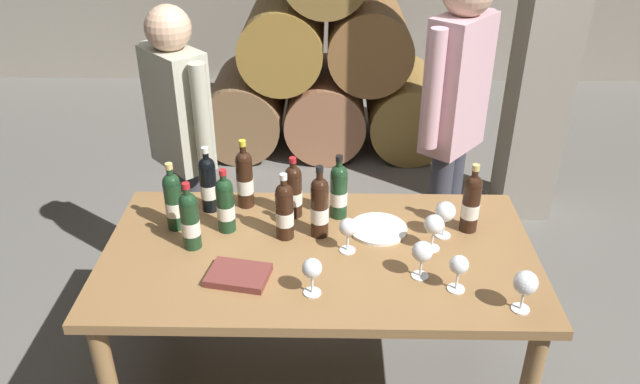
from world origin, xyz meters
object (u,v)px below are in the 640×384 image
wine_bottle_5 (471,202)px  wine_glass_4 (312,270)px  serving_plate (378,229)px  wine_bottle_0 (190,220)px  sommelier_presenting (455,111)px  wine_glass_6 (445,212)px  wine_glass_3 (525,284)px  wine_bottle_4 (208,183)px  wine_bottle_7 (245,178)px  wine_bottle_3 (225,204)px  tasting_notebook (238,275)px  dining_table (319,269)px  wine_bottle_2 (285,210)px  taster_seated_left (181,135)px  wine_bottle_9 (293,190)px  wine_glass_0 (459,266)px  wine_glass_5 (434,225)px  wine_bottle_1 (173,200)px  wine_glass_2 (422,253)px  wine_bottle_8 (320,206)px  wine_glass_1 (348,229)px  wine_bottle_6 (339,190)px

wine_bottle_5 → wine_glass_4: bearing=-146.0°
wine_bottle_5 → serving_plate: (-0.37, -0.01, -0.12)m
wine_bottle_0 → wine_glass_4: bearing=-30.5°
sommelier_presenting → wine_glass_6: bearing=-101.1°
wine_glass_3 → wine_glass_6: (-0.20, 0.45, -0.00)m
wine_bottle_4 → wine_bottle_7: bearing=14.3°
wine_bottle_0 → wine_bottle_3: bearing=46.2°
wine_bottle_0 → wine_bottle_3: 0.17m
wine_bottle_0 → sommelier_presenting: 1.35m
tasting_notebook → wine_glass_4: bearing=-5.7°
dining_table → wine_bottle_2: size_ratio=5.91×
wine_glass_4 → taster_seated_left: bearing=123.9°
wine_bottle_9 → taster_seated_left: bearing=141.1°
dining_table → wine_glass_0: 0.58m
wine_bottle_0 → wine_glass_5: 0.95m
wine_bottle_2 → wine_bottle_5: bearing=5.1°
serving_plate → wine_bottle_4: bearing=167.9°
wine_bottle_5 → sommelier_presenting: (0.01, 0.59, 0.15)m
wine_bottle_2 → wine_bottle_5: (0.75, 0.07, 0.00)m
wine_bottle_2 → wine_bottle_3: (-0.24, 0.05, -0.00)m
wine_bottle_1 → wine_glass_2: bearing=-18.1°
wine_glass_4 → dining_table: bearing=85.8°
dining_table → wine_bottle_8: (0.00, 0.11, 0.23)m
dining_table → wine_bottle_8: 0.25m
wine_glass_4 → wine_bottle_5: bearing=34.0°
wine_bottle_7 → wine_glass_5: bearing=-22.5°
sommelier_presenting → wine_glass_1: bearing=-124.4°
wine_glass_2 → wine_glass_3: bearing=-29.0°
wine_glass_3 → wine_glass_4: size_ratio=1.08×
wine_bottle_9 → wine_glass_3: bearing=-36.5°
wine_bottle_0 → wine_bottle_9: bearing=32.1°
wine_bottle_6 → wine_glass_2: bearing=-54.5°
wine_bottle_9 → wine_glass_2: size_ratio=1.81×
wine_bottle_2 → taster_seated_left: bearing=130.9°
wine_bottle_7 → wine_glass_3: size_ratio=1.98×
wine_bottle_6 → sommelier_presenting: bearing=41.8°
wine_bottle_2 → wine_glass_2: bearing=-26.3°
wine_bottle_9 → wine_glass_2: wine_bottle_9 is taller
wine_bottle_4 → wine_bottle_9: size_ratio=1.09×
wine_bottle_5 → wine_glass_6: size_ratio=1.92×
wine_glass_0 → tasting_notebook: 0.80m
wine_bottle_6 → wine_bottle_7: 0.41m
wine_glass_1 → taster_seated_left: bearing=137.6°
wine_bottle_5 → taster_seated_left: bearing=156.6°
dining_table → taster_seated_left: taster_seated_left is taller
wine_bottle_6 → wine_glass_0: size_ratio=1.99×
wine_bottle_9 → dining_table: bearing=-66.7°
wine_glass_4 → wine_bottle_4: bearing=129.0°
wine_glass_0 → wine_glass_5: 0.26m
wine_glass_5 → tasting_notebook: size_ratio=0.69×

